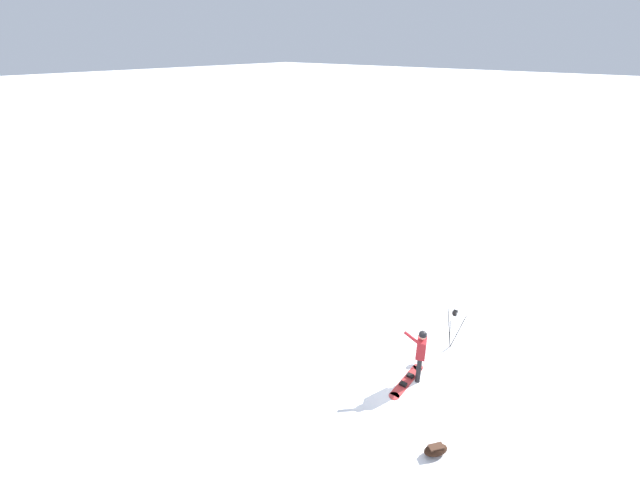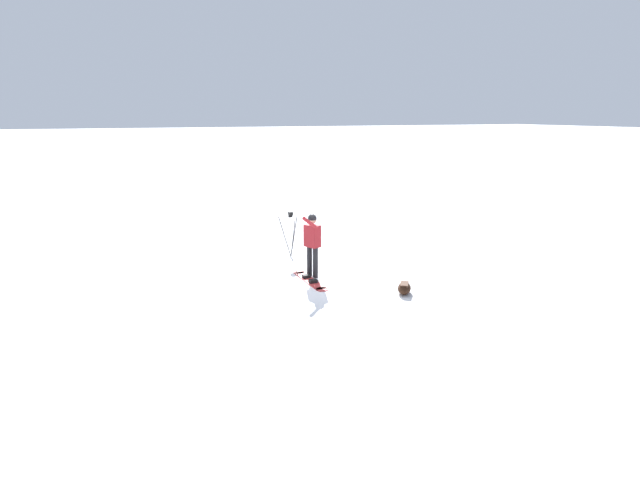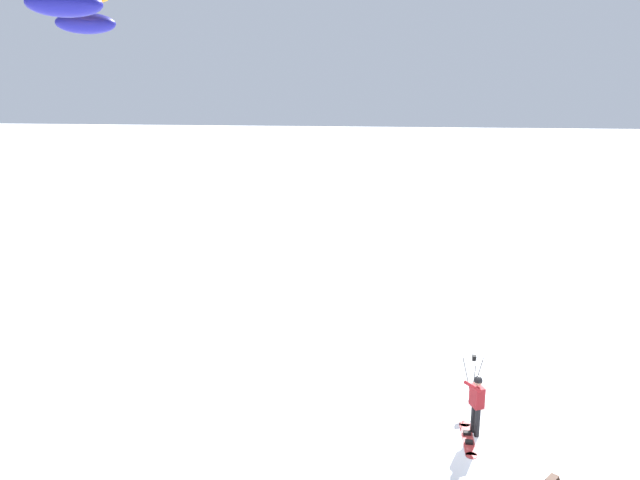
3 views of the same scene
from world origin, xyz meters
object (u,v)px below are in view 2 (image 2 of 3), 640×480
at_px(snowboarder, 312,239).
at_px(snowboard, 310,280).
at_px(gear_bag_large, 404,288).
at_px(camera_tripod, 290,225).

distance_m(snowboarder, snowboard, 1.08).
bearing_deg(snowboarder, gear_bag_large, 127.90).
distance_m(snowboarder, camera_tripod, 2.00).
height_order(snowboarder, camera_tripod, snowboarder).
height_order(gear_bag_large, camera_tripod, camera_tripod).
relative_size(gear_bag_large, camera_tripod, 0.48).
height_order(snowboard, gear_bag_large, gear_bag_large).
bearing_deg(camera_tripod, snowboarder, 87.30).
xyz_separation_m(snowboard, gear_bag_large, (-1.77, 1.74, 0.11)).
height_order(snowboarder, snowboard, snowboarder).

